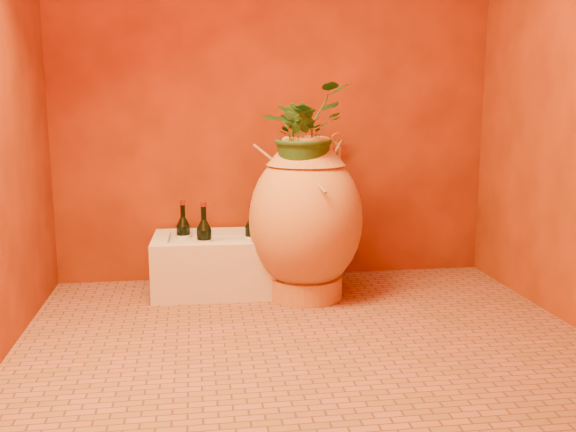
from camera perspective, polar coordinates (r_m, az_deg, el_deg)
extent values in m
plane|color=brown|center=(2.91, 1.47, -10.56)|extent=(2.50, 2.50, 0.00)
cube|color=#581C05|center=(3.71, -1.14, 13.67)|extent=(2.50, 0.02, 2.50)
cylinder|color=#B27932|center=(3.43, 1.54, -6.27)|extent=(0.42, 0.42, 0.11)
ellipsoid|color=#B27932|center=(3.34, 1.57, -0.32)|extent=(0.64, 0.64, 0.74)
cone|color=#B27932|center=(3.29, 1.60, 5.55)|extent=(0.44, 0.44, 0.11)
torus|color=#B27932|center=(3.29, 1.61, 6.67)|extent=(0.27, 0.27, 0.05)
cylinder|color=olive|center=(3.24, 0.35, 3.62)|extent=(0.38, 0.20, 0.31)
cylinder|color=olive|center=(3.18, 1.62, 4.07)|extent=(0.14, 0.37, 0.19)
cylinder|color=olive|center=(3.24, 3.59, 4.46)|extent=(0.19, 0.27, 0.22)
cube|color=#BCB19C|center=(3.53, -6.47, -4.45)|extent=(0.68, 0.47, 0.28)
cube|color=#BCB19C|center=(3.67, -6.62, -1.40)|extent=(0.66, 0.11, 0.03)
cube|color=#BCB19C|center=(3.31, -6.41, -2.67)|extent=(0.66, 0.11, 0.03)
cube|color=#BCB19C|center=(3.49, -11.26, -2.13)|extent=(0.09, 0.28, 0.03)
cube|color=#BCB19C|center=(3.51, -1.81, -1.87)|extent=(0.09, 0.28, 0.03)
cylinder|color=black|center=(3.42, -7.44, -2.74)|extent=(0.08, 0.08, 0.19)
cone|color=black|center=(3.40, -7.49, -0.76)|extent=(0.08, 0.08, 0.05)
cylinder|color=black|center=(3.39, -7.51, 0.28)|extent=(0.03, 0.03, 0.07)
cylinder|color=maroon|center=(3.38, -7.53, 1.07)|extent=(0.03, 0.03, 0.03)
cylinder|color=silver|center=(3.42, -7.44, -2.74)|extent=(0.08, 0.08, 0.08)
cylinder|color=black|center=(3.51, -3.20, -2.41)|extent=(0.08, 0.08, 0.18)
cone|color=black|center=(3.48, -3.22, -0.55)|extent=(0.08, 0.08, 0.05)
cylinder|color=black|center=(3.47, -3.23, 0.43)|extent=(0.03, 0.03, 0.07)
cylinder|color=maroon|center=(3.46, -3.24, 1.17)|extent=(0.03, 0.03, 0.03)
cylinder|color=silver|center=(3.51, -3.20, -2.41)|extent=(0.08, 0.08, 0.08)
cylinder|color=black|center=(3.59, -9.26, -2.26)|extent=(0.07, 0.07, 0.18)
cone|color=black|center=(3.57, -9.32, -0.47)|extent=(0.07, 0.07, 0.05)
cylinder|color=black|center=(3.56, -9.34, 0.47)|extent=(0.03, 0.03, 0.07)
cylinder|color=maroon|center=(3.55, -9.36, 1.18)|extent=(0.03, 0.03, 0.02)
cylinder|color=silver|center=(3.59, -9.26, -2.26)|extent=(0.08, 0.08, 0.08)
cylinder|color=#B08028|center=(3.70, 4.37, 6.09)|extent=(0.02, 0.14, 0.02)
cylinder|color=#B08028|center=(3.64, 4.60, 5.39)|extent=(0.02, 0.02, 0.08)
torus|color=#B08028|center=(3.70, 4.38, 6.86)|extent=(0.07, 0.01, 0.07)
cylinder|color=#B08028|center=(3.70, 4.38, 6.48)|extent=(0.01, 0.01, 0.05)
imported|color=#1D4317|center=(3.26, 1.44, 7.50)|extent=(0.58, 0.58, 0.49)
imported|color=#1D4317|center=(3.22, 0.90, 7.02)|extent=(0.24, 0.24, 0.34)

